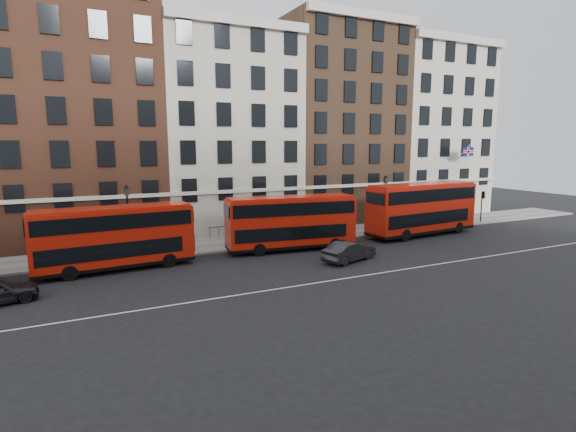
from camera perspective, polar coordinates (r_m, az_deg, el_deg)
name	(u,v)px	position (r m, az deg, el deg)	size (l,w,h in m)	color
ground	(313,273)	(29.65, 3.14, -7.21)	(120.00, 120.00, 0.00)	black
pavement	(253,241)	(38.85, -4.42, -3.16)	(80.00, 5.00, 0.15)	gray
kerb	(265,247)	(36.59, -2.98, -3.91)	(80.00, 0.30, 0.16)	gray
road_centre_line	(328,281)	(28.00, 5.15, -8.22)	(70.00, 0.12, 0.01)	white
building_terrace	(221,124)	(44.85, -8.51, 11.48)	(64.00, 11.95, 22.00)	#B4AA9B
bus_b	(114,237)	(31.84, -21.24, -2.45)	(10.30, 3.14, 4.27)	#B51709
bus_c	(291,221)	(35.31, 0.35, -0.70)	(10.44, 3.72, 4.30)	#B51709
bus_d	(422,208)	(42.85, 16.62, 1.02)	(11.59, 3.70, 4.79)	#B51709
car_front	(349,251)	(32.63, 7.80, -4.43)	(1.55, 4.45, 1.47)	black
lamp_post_left	(128,218)	(34.31, -19.63, -0.22)	(0.44, 0.44, 5.33)	black
lamp_post_right	(385,201)	(43.05, 12.22, 1.92)	(0.44, 0.44, 5.33)	black
traffic_light	(483,201)	(51.43, 23.48, 1.81)	(0.25, 0.45, 3.27)	black
iron_railings	(244,230)	(40.75, -5.58, -1.77)	(6.60, 0.06, 1.00)	black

